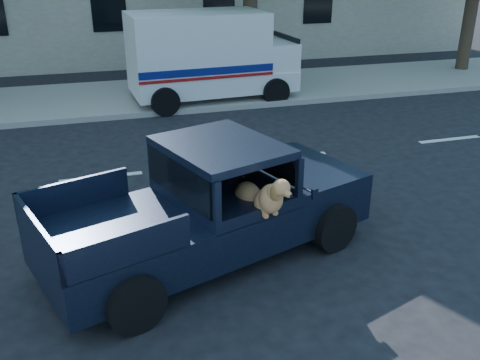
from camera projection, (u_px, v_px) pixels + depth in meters
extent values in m
plane|color=black|center=(114.00, 269.00, 7.52)|extent=(120.00, 120.00, 0.00)
cube|color=gray|center=(90.00, 100.00, 15.58)|extent=(60.00, 4.00, 0.15)
cylinder|color=#332619|center=(250.00, 17.00, 16.38)|extent=(0.44, 0.44, 4.40)
cylinder|color=#332619|center=(471.00, 9.00, 18.45)|extent=(0.44, 0.44, 4.40)
cube|color=black|center=(209.00, 220.00, 7.64)|extent=(5.06, 3.25, 0.60)
cube|color=black|center=(299.00, 170.00, 8.38)|extent=(1.88, 2.16, 0.15)
cube|color=black|center=(221.00, 147.00, 7.33)|extent=(1.90, 2.11, 0.11)
cube|color=black|center=(263.00, 157.00, 7.85)|extent=(0.72, 1.56, 0.51)
cube|color=black|center=(249.00, 212.00, 7.48)|extent=(0.63, 0.63, 0.35)
cube|color=black|center=(315.00, 194.00, 7.06)|extent=(0.10, 0.07, 0.15)
cube|color=silver|center=(213.00, 80.00, 15.55)|extent=(4.75, 2.36, 0.55)
cube|color=silver|center=(197.00, 42.00, 14.98)|extent=(3.87, 2.31, 1.65)
cube|color=silver|center=(271.00, 53.00, 15.85)|extent=(1.11, 2.09, 0.77)
cube|color=navy|center=(208.00, 72.00, 14.30)|extent=(3.74, 0.24, 0.20)
cube|color=#9E0F0F|center=(208.00, 78.00, 14.37)|extent=(3.74, 0.24, 0.08)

